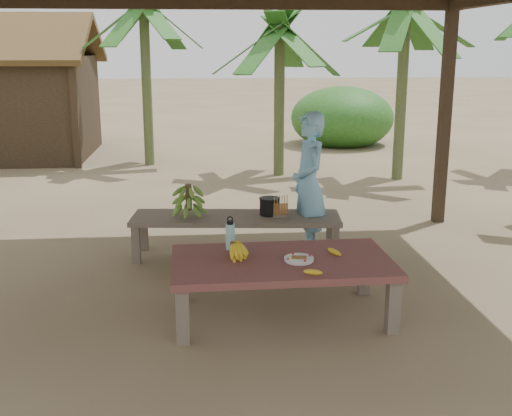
{
  "coord_description": "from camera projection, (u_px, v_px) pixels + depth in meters",
  "views": [
    {
      "loc": [
        -0.23,
        -5.46,
        2.2
      ],
      "look_at": [
        0.25,
        0.05,
        0.8
      ],
      "focal_mm": 45.0,
      "sensor_mm": 36.0,
      "label": 1
    }
  ],
  "objects": [
    {
      "name": "banana_plant_ne",
      "position": [
        405.0,
        21.0,
        10.28
      ],
      "size": [
        1.8,
        1.8,
        3.07
      ],
      "color": "#596638",
      "rests_on": "ground"
    },
    {
      "name": "water_flask",
      "position": [
        230.0,
        236.0,
        5.49
      ],
      "size": [
        0.08,
        0.08,
        0.29
      ],
      "color": "#3AA9B6",
      "rests_on": "work_table"
    },
    {
      "name": "cooking_pot",
      "position": [
        270.0,
        207.0,
        6.82
      ],
      "size": [
        0.21,
        0.21,
        0.18
      ],
      "primitive_type": "cylinder",
      "color": "black",
      "rests_on": "bench"
    },
    {
      "name": "banana_plant_n",
      "position": [
        280.0,
        42.0,
        10.72
      ],
      "size": [
        1.8,
        1.8,
        2.73
      ],
      "color": "#596638",
      "rests_on": "ground"
    },
    {
      "name": "skewer_rack",
      "position": [
        281.0,
        206.0,
        6.72
      ],
      "size": [
        0.19,
        0.1,
        0.24
      ],
      "primitive_type": null,
      "rotation": [
        0.0,
        0.0,
        -0.1
      ],
      "color": "#A57F47",
      "rests_on": "bench"
    },
    {
      "name": "loose_banana_side",
      "position": [
        334.0,
        252.0,
        5.38
      ],
      "size": [
        0.13,
        0.14,
        0.04
      ],
      "primitive_type": "ellipsoid",
      "rotation": [
        0.0,
        0.0,
        0.67
      ],
      "color": "yellow",
      "rests_on": "work_table"
    },
    {
      "name": "bench",
      "position": [
        236.0,
        221.0,
        6.81
      ],
      "size": [
        2.25,
        0.81,
        0.45
      ],
      "rotation": [
        0.0,
        0.0,
        -0.1
      ],
      "color": "brown",
      "rests_on": "ground"
    },
    {
      "name": "woman",
      "position": [
        309.0,
        184.0,
        6.83
      ],
      "size": [
        0.43,
        0.6,
        1.54
      ],
      "primitive_type": "imported",
      "rotation": [
        0.0,
        0.0,
        -1.45
      ],
      "color": "#7CC3EA",
      "rests_on": "ground"
    },
    {
      "name": "green_banana_stalk",
      "position": [
        189.0,
        199.0,
        6.76
      ],
      "size": [
        0.34,
        0.34,
        0.36
      ],
      "primitive_type": null,
      "rotation": [
        0.0,
        0.0,
        -0.1
      ],
      "color": "#598C2D",
      "rests_on": "bench"
    },
    {
      "name": "ground",
      "position": [
        229.0,
        295.0,
        5.83
      ],
      "size": [
        80.0,
        80.0,
        0.0
      ],
      "primitive_type": "plane",
      "color": "brown",
      "rests_on": "ground"
    },
    {
      "name": "work_table",
      "position": [
        282.0,
        267.0,
        5.28
      ],
      "size": [
        1.82,
        1.04,
        0.5
      ],
      "rotation": [
        0.0,
        0.0,
        0.02
      ],
      "color": "brown",
      "rests_on": "ground"
    },
    {
      "name": "ripe_banana_bunch",
      "position": [
        232.0,
        249.0,
        5.28
      ],
      "size": [
        0.29,
        0.26,
        0.15
      ],
      "primitive_type": null,
      "rotation": [
        0.0,
        0.0,
        -0.22
      ],
      "color": "yellow",
      "rests_on": "work_table"
    },
    {
      "name": "banana_plant_nw",
      "position": [
        144.0,
        18.0,
        11.57
      ],
      "size": [
        1.8,
        1.8,
        3.18
      ],
      "color": "#596638",
      "rests_on": "ground"
    },
    {
      "name": "loose_banana_front",
      "position": [
        313.0,
        272.0,
        4.9
      ],
      "size": [
        0.15,
        0.05,
        0.04
      ],
      "primitive_type": "ellipsoid",
      "rotation": [
        0.0,
        0.0,
        1.59
      ],
      "color": "yellow",
      "rests_on": "work_table"
    },
    {
      "name": "plate",
      "position": [
        299.0,
        259.0,
        5.21
      ],
      "size": [
        0.24,
        0.24,
        0.04
      ],
      "color": "white",
      "rests_on": "work_table"
    }
  ]
}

